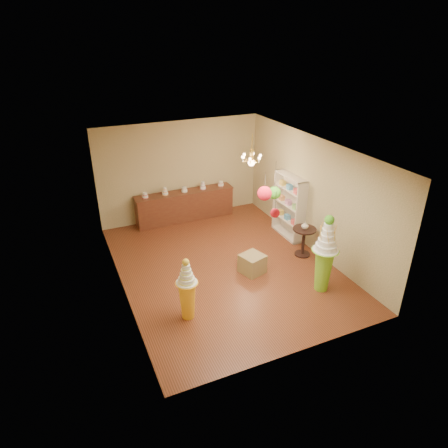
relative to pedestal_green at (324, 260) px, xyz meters
name	(u,v)px	position (x,y,z in m)	size (l,w,h in m)	color
floor	(224,266)	(-1.62, 1.79, -0.76)	(6.50, 6.50, 0.00)	#5D2C19
ceiling	(224,149)	(-1.62, 1.79, 2.24)	(6.50, 6.50, 0.00)	white
wall_back	(181,171)	(-1.62, 5.04, 0.74)	(5.00, 0.04, 3.00)	tan
wall_front	(303,285)	(-1.62, -1.46, 0.74)	(5.00, 0.04, 3.00)	tan
wall_left	(117,231)	(-4.12, 1.79, 0.74)	(0.04, 6.50, 3.00)	tan
wall_right	(313,195)	(0.88, 1.79, 0.74)	(0.04, 6.50, 3.00)	tan
pedestal_green	(324,260)	(0.00, 0.00, 0.00)	(0.73, 0.73, 1.85)	#77BC29
pedestal_orange	(187,295)	(-3.10, 0.31, -0.21)	(0.47, 0.47, 1.39)	gold
burlap_riser	(252,264)	(-1.11, 1.26, -0.53)	(0.52, 0.52, 0.47)	olive
sideboard	(185,205)	(-1.62, 4.76, -0.29)	(3.04, 0.54, 1.16)	#54281A
shelving_unit	(289,206)	(0.72, 2.59, 0.14)	(0.33, 1.20, 1.80)	beige
round_table	(304,238)	(0.48, 1.46, -0.27)	(0.74, 0.74, 0.77)	black
vase	(305,225)	(0.48, 1.46, 0.10)	(0.18, 0.18, 0.19)	beige
pom_red_left	(265,193)	(-1.56, 0.07, 1.81)	(0.28, 0.28, 0.56)	#453831
pom_green_mid	(274,193)	(-1.02, 0.59, 1.55)	(0.27, 0.27, 0.82)	#453831
pom_red_right	(275,213)	(-1.88, -0.85, 1.86)	(0.16, 0.16, 0.46)	#453831
chandelier	(251,161)	(-0.41, 2.78, 1.54)	(0.63, 0.63, 0.85)	#EAC252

